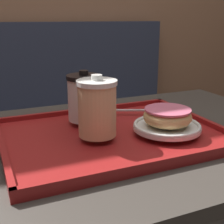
{
  "coord_description": "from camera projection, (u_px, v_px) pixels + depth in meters",
  "views": [
    {
      "loc": [
        -0.29,
        -0.64,
        1.02
      ],
      "look_at": [
        -0.01,
        -0.01,
        0.81
      ],
      "focal_mm": 50.0,
      "sensor_mm": 36.0,
      "label": 1
    }
  ],
  "objects": [
    {
      "name": "plate_with_chocolate_donut",
      "position": [
        167.0,
        126.0,
        0.72
      ],
      "size": [
        0.16,
        0.16,
        0.01
      ],
      "color": "white",
      "rests_on": "serving_tray"
    },
    {
      "name": "serving_tray",
      "position": [
        112.0,
        135.0,
        0.73
      ],
      "size": [
        0.5,
        0.38,
        0.02
      ],
      "color": "maroon",
      "rests_on": "cafe_table"
    },
    {
      "name": "donut_chocolate_glazed",
      "position": [
        167.0,
        116.0,
        0.71
      ],
      "size": [
        0.11,
        0.11,
        0.04
      ],
      "color": "#DBB270",
      "rests_on": "plate_with_chocolate_donut"
    },
    {
      "name": "cafe_table",
      "position": [
        116.0,
        193.0,
        0.8
      ],
      "size": [
        1.02,
        0.65,
        0.75
      ],
      "color": "#38332D",
      "rests_on": "ground_plane"
    },
    {
      "name": "coffee_cup_rear",
      "position": [
        84.0,
        97.0,
        0.78
      ],
      "size": [
        0.09,
        0.09,
        0.13
      ],
      "color": "white",
      "rests_on": "serving_tray"
    },
    {
      "name": "spoon",
      "position": [
        111.0,
        109.0,
        0.86
      ],
      "size": [
        0.13,
        0.07,
        0.01
      ],
      "rotation": [
        0.0,
        0.0,
        2.73
      ],
      "color": "silver",
      "rests_on": "serving_tray"
    },
    {
      "name": "booth_bench",
      "position": [
        21.0,
        162.0,
        1.58
      ],
      "size": [
        1.72,
        0.44,
        1.0
      ],
      "color": "#33384C",
      "rests_on": "ground_plane"
    },
    {
      "name": "coffee_cup_front",
      "position": [
        97.0,
        108.0,
        0.67
      ],
      "size": [
        0.09,
        0.09,
        0.13
      ],
      "color": "#E0B784",
      "rests_on": "serving_tray"
    }
  ]
}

